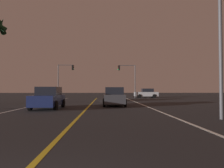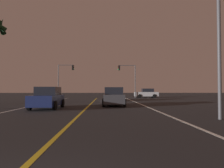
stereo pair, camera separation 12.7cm
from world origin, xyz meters
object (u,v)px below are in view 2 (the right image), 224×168
(car_crossing_side, at_px, (147,93))
(traffic_light_near_right, at_px, (127,74))
(car_ahead_far, at_px, (112,95))
(street_lamp_right_near, at_px, (211,12))
(car_oncoming, at_px, (48,98))
(traffic_light_near_left, at_px, (66,74))
(car_lead_same_lane, at_px, (113,97))

(car_crossing_side, bearing_deg, traffic_light_near_right, 16.34)
(car_ahead_far, xyz_separation_m, street_lamp_right_near, (4.41, -18.47, 4.56))
(car_ahead_far, bearing_deg, traffic_light_near_right, -18.28)
(car_oncoming, xyz_separation_m, traffic_light_near_left, (-2.65, 21.37, 3.56))
(car_lead_same_lane, relative_size, car_crossing_side, 1.00)
(car_oncoming, height_order, car_crossing_side, same)
(traffic_light_near_right, xyz_separation_m, traffic_light_near_left, (-11.11, -0.00, -0.01))
(traffic_light_near_left, bearing_deg, car_ahead_far, -48.57)
(car_ahead_far, height_order, traffic_light_near_right, traffic_light_near_right)
(car_crossing_side, height_order, traffic_light_near_left, traffic_light_near_left)
(car_lead_same_lane, height_order, car_crossing_side, same)
(car_crossing_side, relative_size, street_lamp_right_near, 0.50)
(car_lead_same_lane, xyz_separation_m, traffic_light_near_left, (-7.90, 18.61, 3.56))
(street_lamp_right_near, bearing_deg, traffic_light_near_left, -65.67)
(car_crossing_side, xyz_separation_m, traffic_light_near_right, (-3.71, -1.09, 3.57))
(car_ahead_far, height_order, traffic_light_near_left, traffic_light_near_left)
(car_lead_same_lane, bearing_deg, street_lamp_right_near, -153.02)
(car_oncoming, bearing_deg, car_crossing_side, 151.54)
(car_lead_same_lane, distance_m, traffic_light_near_left, 20.53)
(car_ahead_far, height_order, street_lamp_right_near, street_lamp_right_near)
(car_ahead_far, distance_m, traffic_light_near_right, 10.29)
(car_ahead_far, bearing_deg, street_lamp_right_near, -166.58)
(car_ahead_far, bearing_deg, car_lead_same_lane, 178.87)
(car_lead_same_lane, bearing_deg, car_oncoming, 117.72)
(car_oncoming, xyz_separation_m, car_ahead_far, (5.43, 12.21, 0.00))
(car_lead_same_lane, relative_size, car_oncoming, 1.00)
(car_lead_same_lane, distance_m, car_ahead_far, 9.45)
(car_ahead_far, bearing_deg, car_oncoming, 156.01)
(traffic_light_near_right, distance_m, street_lamp_right_near, 27.68)
(car_crossing_side, xyz_separation_m, traffic_light_near_left, (-14.83, -1.09, 3.56))
(car_oncoming, xyz_separation_m, street_lamp_right_near, (9.84, -6.26, 4.56))
(car_lead_same_lane, distance_m, car_crossing_side, 20.88)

